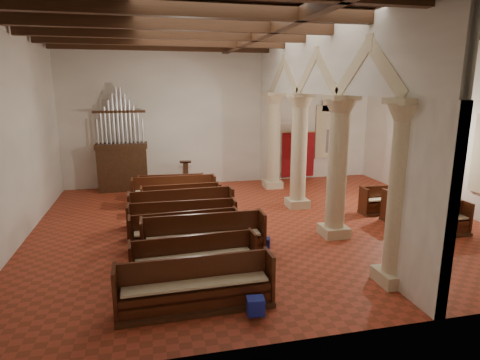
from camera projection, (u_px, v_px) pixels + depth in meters
name	position (u px, v px, depth m)	size (l,w,h in m)	color
floor	(261.00, 224.00, 12.86)	(14.00, 14.00, 0.00)	#9E3722
ceiling	(263.00, 26.00, 11.51)	(14.00, 14.00, 0.00)	black
wall_back	(225.00, 116.00, 17.88)	(14.00, 0.02, 6.00)	white
wall_front	(365.00, 168.00, 6.49)	(14.00, 0.02, 6.00)	white
wall_left	(9.00, 136.00, 10.65)	(0.02, 12.00, 6.00)	white
wall_right	(459.00, 125.00, 13.71)	(0.02, 12.00, 6.00)	white
ceiling_beams	(263.00, 32.00, 11.55)	(13.80, 11.80, 0.30)	#402614
arcade	(318.00, 111.00, 12.45)	(0.90, 11.90, 6.00)	beige
window_right_b	(410.00, 140.00, 16.26)	(0.03, 1.00, 2.20)	#398165
window_back	(328.00, 132.00, 19.13)	(1.00, 0.03, 2.20)	#398165
pipe_organ	(122.00, 158.00, 16.79)	(2.10, 0.85, 4.40)	#402614
lectern	(186.00, 175.00, 17.55)	(0.53, 0.55, 1.21)	#391D12
dossal_curtain	(298.00, 154.00, 18.98)	(1.80, 0.07, 2.17)	maroon
processional_banner	(332.00, 170.00, 17.04)	(0.62, 0.79, 2.76)	#402614
hymnal_box_a	(256.00, 306.00, 7.53)	(0.33, 0.27, 0.33)	#17169A
hymnal_box_b	(264.00, 244.00, 10.50)	(0.33, 0.27, 0.33)	navy
hymnal_box_c	(259.00, 230.00, 11.47)	(0.35, 0.29, 0.35)	#162D9A
tube_heater_a	(250.00, 282.00, 8.67)	(0.09, 0.09, 0.85)	white
tube_heater_b	(230.00, 294.00, 8.18)	(0.11, 0.11, 1.14)	white
nave_pew_0	(196.00, 293.00, 7.84)	(3.09, 0.76, 1.04)	#402614
nave_pew_1	(194.00, 264.00, 9.21)	(2.92, 0.80, 0.95)	#402614
nave_pew_2	(204.00, 245.00, 10.17)	(3.12, 0.79, 1.14)	#402614
nave_pew_3	(185.00, 236.00, 10.91)	(2.98, 0.80, 0.98)	#402614
nave_pew_4	(183.00, 225.00, 11.70)	(3.15, 0.78, 1.04)	#402614
nave_pew_5	(182.00, 213.00, 12.74)	(3.31, 0.83, 1.11)	#402614
nave_pew_6	(182.00, 203.00, 14.02)	(2.77, 0.68, 0.96)	#402614
nave_pew_7	(174.00, 196.00, 14.82)	(3.05, 0.75, 1.07)	#402614
nave_pew_8	(172.00, 192.00, 15.52)	(2.55, 0.81, 0.98)	#402614
aisle_pew_0	(438.00, 225.00, 11.81)	(1.90, 0.67, 0.97)	#402614
aisle_pew_1	(410.00, 209.00, 13.19)	(1.87, 0.79, 1.06)	#402614
aisle_pew_2	(384.00, 204.00, 13.90)	(1.68, 0.67, 0.95)	#402614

